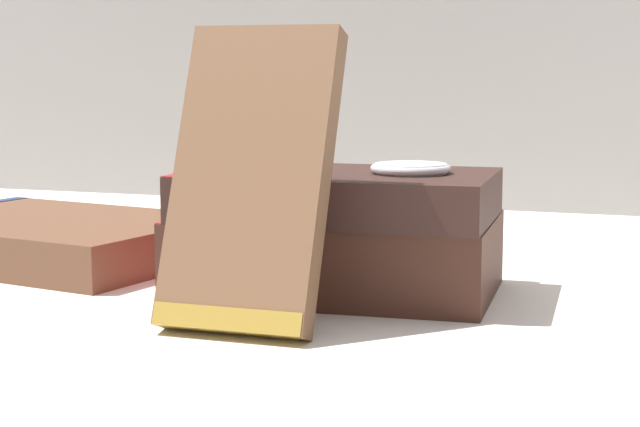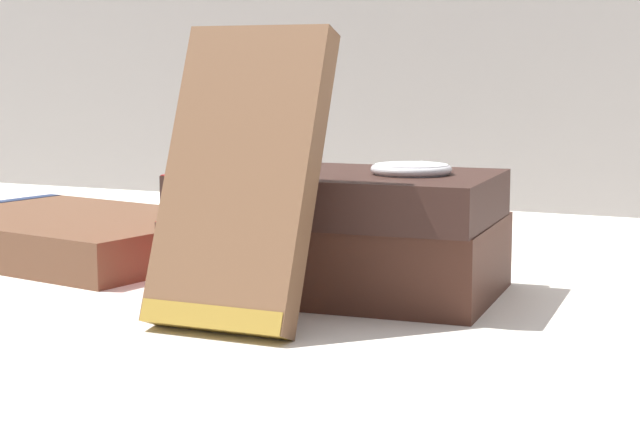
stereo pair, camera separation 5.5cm
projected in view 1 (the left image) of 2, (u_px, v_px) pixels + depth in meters
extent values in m
plane|color=silver|center=(371.00, 294.00, 0.66)|extent=(3.00, 3.00, 0.00)
cube|color=#422319|center=(337.00, 254.00, 0.66)|extent=(0.20, 0.13, 0.05)
cube|color=maroon|center=(202.00, 248.00, 0.68)|extent=(0.02, 0.12, 0.05)
cube|color=#331E19|center=(339.00, 195.00, 0.65)|extent=(0.19, 0.13, 0.03)
cube|color=#B22323|center=(207.00, 191.00, 0.67)|extent=(0.02, 0.11, 0.03)
cube|color=brown|center=(50.00, 239.00, 0.77)|extent=(0.25, 0.20, 0.03)
cube|color=brown|center=(251.00, 177.00, 0.57)|extent=(0.08, 0.07, 0.16)
cube|color=olive|center=(232.00, 321.00, 0.55)|extent=(0.08, 0.02, 0.02)
cylinder|color=silver|center=(409.00, 169.00, 0.63)|extent=(0.04, 0.04, 0.01)
torus|color=silver|center=(409.00, 169.00, 0.63)|extent=(0.05, 0.05, 0.01)
sphere|color=silver|center=(418.00, 166.00, 0.66)|extent=(0.01, 0.01, 0.01)
torus|color=#4C3828|center=(254.00, 255.00, 0.78)|extent=(0.06, 0.06, 0.00)
torus|color=#4C3828|center=(325.00, 254.00, 0.78)|extent=(0.06, 0.06, 0.00)
cylinder|color=#4C3828|center=(290.00, 255.00, 0.78)|extent=(0.01, 0.01, 0.00)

